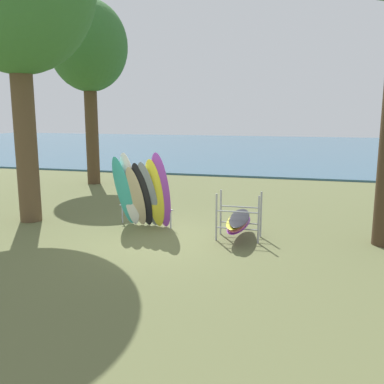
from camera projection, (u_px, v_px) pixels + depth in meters
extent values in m
plane|color=#60663D|center=(159.00, 239.00, 11.47)|extent=(80.00, 80.00, 0.00)
cube|color=#38607A|center=(263.00, 148.00, 39.28)|extent=(80.00, 36.00, 0.10)
cylinder|color=brown|center=(25.00, 130.00, 12.87)|extent=(0.65, 0.65, 5.58)
cylinder|color=#4C3823|center=(92.00, 129.00, 19.79)|extent=(0.58, 0.58, 5.12)
ellipsoid|color=#33662D|center=(88.00, 46.00, 19.11)|extent=(3.49, 3.49, 4.02)
ellipsoid|color=#38B2AD|center=(124.00, 191.00, 12.53)|extent=(0.69, 0.89, 2.11)
ellipsoid|color=white|center=(130.00, 190.00, 12.46)|extent=(0.61, 0.70, 2.22)
ellipsoid|color=#C6B289|center=(136.00, 197.00, 12.43)|extent=(0.66, 0.78, 1.83)
ellipsoid|color=black|center=(142.00, 195.00, 12.35)|extent=(0.67, 0.83, 1.95)
ellipsoid|color=gray|center=(148.00, 195.00, 12.29)|extent=(0.66, 0.89, 1.99)
ellipsoid|color=yellow|center=(155.00, 194.00, 12.21)|extent=(0.57, 0.72, 2.07)
ellipsoid|color=purple|center=(161.00, 191.00, 12.13)|extent=(0.57, 0.77, 2.26)
cylinder|color=#9EA0A5|center=(122.00, 214.00, 13.06)|extent=(0.04, 0.04, 0.55)
cylinder|color=#9EA0A5|center=(171.00, 219.00, 12.43)|extent=(0.04, 0.04, 0.55)
cylinder|color=#9EA0A5|center=(146.00, 208.00, 12.69)|extent=(1.78, 0.31, 0.04)
cylinder|color=#9EA0A5|center=(216.00, 217.00, 11.24)|extent=(0.05, 0.05, 1.25)
cylinder|color=#9EA0A5|center=(259.00, 220.00, 10.97)|extent=(0.05, 0.05, 1.25)
cylinder|color=#9EA0A5|center=(221.00, 212.00, 11.81)|extent=(0.05, 0.05, 1.25)
cylinder|color=#9EA0A5|center=(261.00, 214.00, 11.54)|extent=(0.05, 0.05, 1.25)
cylinder|color=#9EA0A5|center=(237.00, 229.00, 11.15)|extent=(1.10, 0.04, 0.04)
cylinder|color=#9EA0A5|center=(237.00, 212.00, 11.07)|extent=(1.10, 0.04, 0.04)
cylinder|color=#9EA0A5|center=(240.00, 223.00, 11.72)|extent=(1.10, 0.04, 0.04)
cylinder|color=#9EA0A5|center=(241.00, 207.00, 11.64)|extent=(1.10, 0.04, 0.04)
ellipsoid|color=purple|center=(239.00, 224.00, 11.43)|extent=(0.58, 2.12, 0.06)
ellipsoid|color=pink|center=(238.00, 222.00, 11.42)|extent=(0.56, 2.11, 0.06)
ellipsoid|color=yellow|center=(237.00, 220.00, 11.42)|extent=(0.52, 2.11, 0.06)
ellipsoid|color=black|center=(240.00, 218.00, 11.39)|extent=(0.61, 2.12, 0.06)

